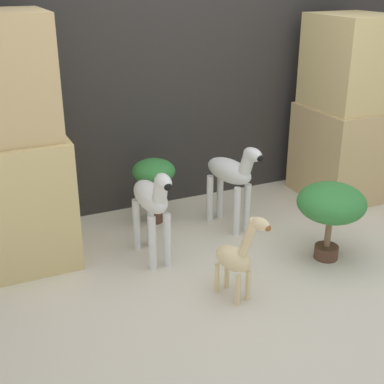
% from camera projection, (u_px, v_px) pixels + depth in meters
% --- Properties ---
extents(ground_plane, '(14.00, 14.00, 0.00)m').
position_uv_depth(ground_plane, '(278.00, 292.00, 3.06)').
color(ground_plane, beige).
extents(wall_back, '(6.40, 0.08, 2.20)m').
position_uv_depth(wall_back, '(174.00, 59.00, 3.90)').
color(wall_back, '#2D2B28').
rests_on(wall_back, ground_plane).
extents(rock_pillar_left, '(0.56, 0.65, 1.50)m').
position_uv_depth(rock_pillar_left, '(16.00, 151.00, 3.18)').
color(rock_pillar_left, '#D1B775').
rests_on(rock_pillar_left, ground_plane).
extents(rock_pillar_right, '(0.56, 0.65, 1.41)m').
position_uv_depth(rock_pillar_right, '(345.00, 113.00, 4.13)').
color(rock_pillar_right, tan).
rests_on(rock_pillar_right, ground_plane).
extents(zebra_right, '(0.26, 0.52, 0.64)m').
position_uv_depth(zebra_right, '(232.00, 175.00, 3.68)').
color(zebra_right, silver).
rests_on(zebra_right, ground_plane).
extents(zebra_left, '(0.17, 0.52, 0.64)m').
position_uv_depth(zebra_left, '(152.00, 202.00, 3.26)').
color(zebra_left, silver).
rests_on(zebra_left, ground_plane).
extents(giraffe_figurine, '(0.20, 0.37, 0.55)m').
position_uv_depth(giraffe_figurine, '(237.00, 256.00, 2.90)').
color(giraffe_figurine, beige).
rests_on(giraffe_figurine, ground_plane).
extents(potted_palm_front, '(0.42, 0.42, 0.50)m').
position_uv_depth(potted_palm_front, '(331.00, 205.00, 3.28)').
color(potted_palm_front, '#513323').
rests_on(potted_palm_front, ground_plane).
extents(potted_palm_back, '(0.30, 0.30, 0.48)m').
position_uv_depth(potted_palm_back, '(154.00, 175.00, 3.77)').
color(potted_palm_back, '#513323').
rests_on(potted_palm_back, ground_plane).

